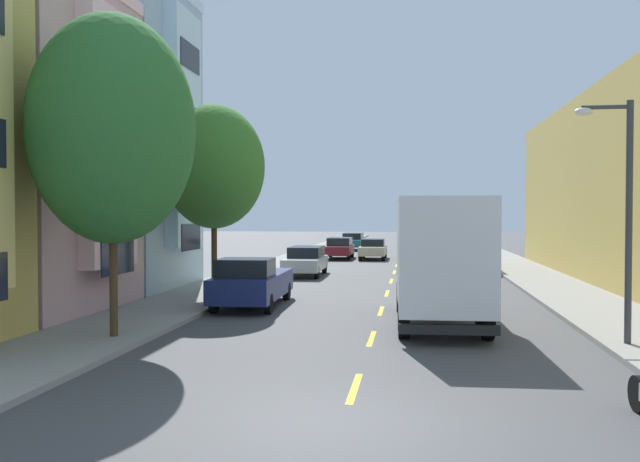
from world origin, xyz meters
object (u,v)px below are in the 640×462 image
parked_wagon_burgundy (339,247)px  parked_wagon_teal (353,241)px  street_tree_second (214,167)px  delivery_box_truck (440,256)px  street_lamp (621,200)px  parked_suv_red (453,241)px  parked_pickup_navy (252,283)px  moving_champagne_sedan (373,249)px  street_tree_nearest (112,129)px  parked_pickup_white (475,256)px  parked_wagon_silver (306,260)px

parked_wagon_burgundy → parked_wagon_teal: same height
street_tree_second → delivery_box_truck: 10.12m
street_lamp → parked_wagon_teal: 44.31m
street_tree_second → parked_suv_red: (10.61, 31.31, -4.00)m
parked_suv_red → parked_pickup_navy: bearing=-104.6°
moving_champagne_sedan → street_tree_nearest: bearing=-98.2°
street_tree_second → parked_pickup_white: bearing=52.1°
parked_wagon_burgundy → parked_suv_red: bearing=43.3°
street_lamp → parked_wagon_silver: size_ratio=1.22×
parked_wagon_teal → parked_wagon_silver: same height
parked_suv_red → parked_wagon_burgundy: (-8.43, -7.94, -0.18)m
street_tree_nearest → parked_wagon_burgundy: bearing=86.1°
parked_suv_red → street_tree_second: bearing=-108.7°
street_tree_second → parked_wagon_silver: 10.96m
street_tree_nearest → street_lamp: size_ratio=1.40×
parked_pickup_navy → parked_wagon_teal: parked_pickup_navy is taller
street_tree_nearest → parked_wagon_silver: bearing=84.2°
street_tree_nearest → delivery_box_truck: (8.21, 3.53, -3.31)m
parked_wagon_teal → street_tree_nearest: bearing=-92.7°
street_tree_nearest → street_lamp: 12.48m
parked_wagon_teal → moving_champagne_sedan: (2.50, -12.04, -0.05)m
parked_wagon_burgundy → parked_pickup_white: bearing=-47.2°
street_tree_nearest → moving_champagne_sedan: bearing=81.8°
delivery_box_truck → parked_pickup_white: size_ratio=1.33×
parked_wagon_teal → parked_wagon_silver: size_ratio=1.00×
parked_suv_red → street_lamp: bearing=-87.5°
street_tree_second → delivery_box_truck: (8.21, -5.11, -2.97)m
parked_suv_red → parked_wagon_teal: parked_suv_red is taller
street_tree_second → parked_wagon_burgundy: size_ratio=1.52×
street_lamp → delivery_box_truck: bearing=146.0°
parked_wagon_burgundy → moving_champagne_sedan: (2.42, -0.28, -0.05)m
delivery_box_truck → parked_wagon_burgundy: size_ratio=1.50×
street_tree_second → parked_wagon_teal: bearing=86.6°
street_lamp → parked_suv_red: 39.32m
delivery_box_truck → parked_wagon_silver: 16.38m
street_tree_nearest → parked_wagon_teal: (2.10, 43.78, -4.52)m
street_tree_second → parked_pickup_white: street_tree_second is taller
delivery_box_truck → parked_suv_red: 36.52m
parked_wagon_burgundy → moving_champagne_sedan: 2.44m
delivery_box_truck → parked_suv_red: delivery_box_truck is taller
parked_suv_red → parked_wagon_teal: bearing=155.8°
street_lamp → parked_wagon_teal: street_lamp is taller
street_tree_nearest → parked_wagon_silver: street_tree_nearest is taller
street_tree_second → street_lamp: 14.71m
street_tree_nearest → parked_suv_red: size_ratio=1.67×
street_tree_nearest → parked_pickup_white: bearing=64.3°
street_tree_second → parked_wagon_silver: (1.90, 9.96, -4.18)m
delivery_box_truck → parked_pickup_white: bearing=82.1°
street_tree_second → parked_suv_red: size_ratio=1.49×
street_lamp → moving_champagne_sedan: bearing=104.0°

